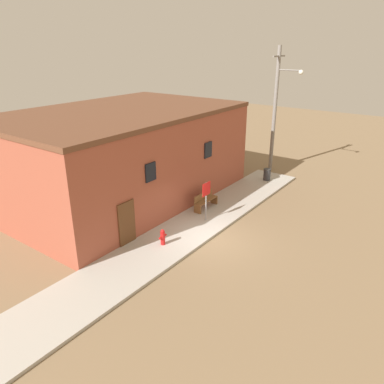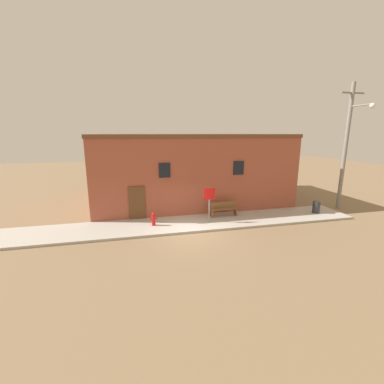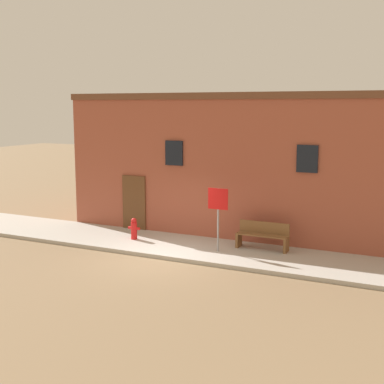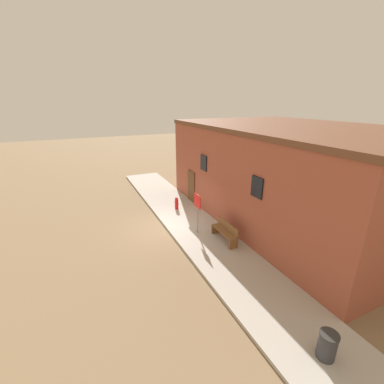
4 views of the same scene
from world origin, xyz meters
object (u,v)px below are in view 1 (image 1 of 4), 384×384
fire_hydrant (163,237)px  bench (205,200)px  trash_bin (267,174)px  stop_sign (206,194)px  utility_pole (276,107)px

fire_hydrant → bench: size_ratio=0.45×
bench → trash_bin: bench is taller
fire_hydrant → trash_bin: 10.87m
stop_sign → utility_pole: (10.21, 1.00, 3.03)m
fire_hydrant → utility_pole: (13.53, 0.84, 4.11)m
trash_bin → utility_pole: (2.66, 0.89, 4.10)m
stop_sign → bench: stop_sign is taller
stop_sign → trash_bin: 7.63m
fire_hydrant → trash_bin: (10.87, -0.05, 0.01)m
stop_sign → trash_bin: bearing=0.8°
fire_hydrant → bench: bench is taller
utility_pole → trash_bin: bearing=-161.5°
fire_hydrant → trash_bin: bearing=-0.3°
stop_sign → bench: (1.24, 0.89, -1.00)m
bench → fire_hydrant: bearing=-170.9°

